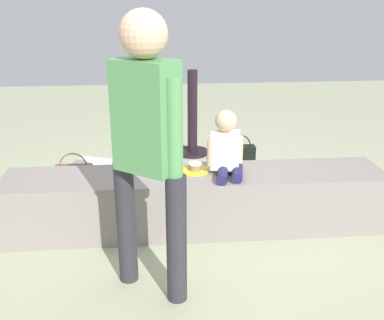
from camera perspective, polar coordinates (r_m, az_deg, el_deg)
The scene contains 13 objects.
ground_plane at distance 3.54m, azimuth 0.46°, elevation -8.56°, with size 12.00×12.00×0.00m, color #A1A784.
concrete_ledge at distance 3.44m, azimuth 0.47°, elevation -5.25°, with size 2.87×0.50×0.45m, color gray.
child_seated at distance 3.28m, azimuth 4.40°, elevation 1.69°, with size 0.28×0.33×0.48m.
adult_standing at distance 2.45m, azimuth -5.77°, elevation 3.22°, with size 0.42×0.36×1.65m.
cake_plate at distance 3.39m, azimuth 0.41°, elevation -1.07°, with size 0.22×0.22×0.07m.
gift_bag at distance 4.38m, azimuth -6.05°, elevation -0.42°, with size 0.23×0.11×0.37m.
railing_post at distance 5.01m, azimuth 0.06°, elevation 4.53°, with size 0.36×0.36×0.95m.
water_bottle_near_gift at distance 4.16m, azimuth -7.18°, elevation -2.76°, with size 0.07×0.07×0.20m.
water_bottle_far_side at distance 4.40m, azimuth 13.23°, elevation -1.69°, with size 0.07×0.07×0.22m.
party_cup_red at distance 4.41m, azimuth -10.75°, elevation -2.11°, with size 0.08×0.08×0.11m, color red.
cake_box_white at distance 4.61m, azimuth -12.85°, elevation -1.08°, with size 0.33×0.31×0.14m, color white.
handbag_black_leather at distance 4.66m, azimuth 5.95°, elevation 0.44°, with size 0.34×0.12×0.37m.
handbag_brown_canvas at distance 4.27m, azimuth -14.79°, elevation -2.11°, with size 0.34×0.11×0.36m.
Camera 1 is at (-0.30, -3.09, 1.71)m, focal length 41.78 mm.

